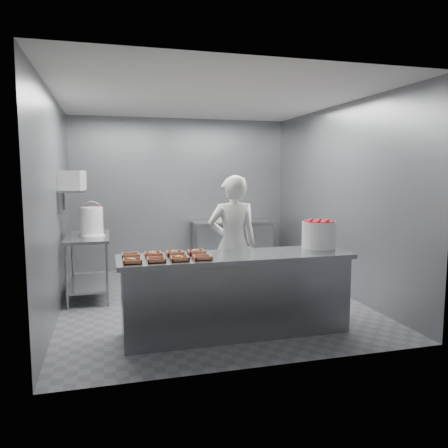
{
  "coord_description": "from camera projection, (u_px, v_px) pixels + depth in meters",
  "views": [
    {
      "loc": [
        -1.37,
        -5.91,
        1.81
      ],
      "look_at": [
        0.17,
        -0.2,
        1.1
      ],
      "focal_mm": 35.0,
      "sensor_mm": 36.0,
      "label": 1
    }
  ],
  "objects": [
    {
      "name": "tray_4",
      "position": [
        131.0,
        255.0,
        4.69
      ],
      "size": [
        0.19,
        0.18,
        0.04
      ],
      "color": "tan",
      "rests_on": "service_counter"
    },
    {
      "name": "tray_0",
      "position": [
        132.0,
        261.0,
        4.38
      ],
      "size": [
        0.19,
        0.18,
        0.06
      ],
      "color": "tan",
      "rests_on": "service_counter"
    },
    {
      "name": "tray_2",
      "position": [
        179.0,
        258.0,
        4.51
      ],
      "size": [
        0.19,
        0.18,
        0.06
      ],
      "color": "tan",
      "rests_on": "service_counter"
    },
    {
      "name": "wall_right",
      "position": [
        337.0,
        199.0,
        6.59
      ],
      "size": [
        0.04,
        4.5,
        2.8
      ],
      "primitive_type": "cube",
      "color": "slate",
      "rests_on": "ground"
    },
    {
      "name": "tray_1",
      "position": [
        156.0,
        260.0,
        4.45
      ],
      "size": [
        0.19,
        0.18,
        0.04
      ],
      "color": "tan",
      "rests_on": "service_counter"
    },
    {
      "name": "tray_7",
      "position": [
        196.0,
        252.0,
        4.87
      ],
      "size": [
        0.19,
        0.18,
        0.06
      ],
      "color": "tan",
      "rests_on": "service_counter"
    },
    {
      "name": "tray_3",
      "position": [
        202.0,
        257.0,
        4.57
      ],
      "size": [
        0.19,
        0.18,
        0.04
      ],
      "color": "tan",
      "rests_on": "service_counter"
    },
    {
      "name": "worker",
      "position": [
        233.0,
        244.0,
        5.66
      ],
      "size": [
        0.67,
        0.46,
        1.77
      ],
      "primitive_type": "imported",
      "rotation": [
        0.0,
        0.0,
        3.09
      ],
      "color": "silver",
      "rests_on": "ground"
    },
    {
      "name": "paper_stack",
      "position": [
        224.0,
        220.0,
        8.14
      ],
      "size": [
        0.34,
        0.28,
        0.06
      ],
      "primitive_type": "cube",
      "rotation": [
        0.0,
        0.0,
        -0.24
      ],
      "color": "silver",
      "rests_on": "back_counter"
    },
    {
      "name": "rag",
      "position": [
        84.0,
        234.0,
        6.36
      ],
      "size": [
        0.15,
        0.14,
        0.02
      ],
      "primitive_type": "cube",
      "rotation": [
        0.0,
        0.0,
        -0.08
      ],
      "color": "#CCB28C",
      "rests_on": "prep_table"
    },
    {
      "name": "glaze_bucket",
      "position": [
        91.0,
        221.0,
        6.2
      ],
      "size": [
        0.34,
        0.32,
        0.5
      ],
      "color": "silver",
      "rests_on": "prep_table"
    },
    {
      "name": "prep_table",
      "position": [
        88.0,
        257.0,
        6.31
      ],
      "size": [
        0.6,
        1.2,
        0.9
      ],
      "color": "slate",
      "rests_on": "ground"
    },
    {
      "name": "wall_shelf",
      "position": [
        73.0,
        191.0,
        6.15
      ],
      "size": [
        0.35,
        0.9,
        0.03
      ],
      "primitive_type": "cube",
      "color": "slate",
      "rests_on": "wall_left"
    },
    {
      "name": "wall_left",
      "position": [
        55.0,
        204.0,
        5.55
      ],
      "size": [
        0.04,
        4.5,
        2.8
      ],
      "primitive_type": "cube",
      "color": "slate",
      "rests_on": "ground"
    },
    {
      "name": "tray_5",
      "position": [
        153.0,
        254.0,
        4.75
      ],
      "size": [
        0.19,
        0.18,
        0.06
      ],
      "color": "tan",
      "rests_on": "service_counter"
    },
    {
      "name": "service_counter",
      "position": [
        236.0,
        294.0,
        4.89
      ],
      "size": [
        2.6,
        0.7,
        0.9
      ],
      "color": "slate",
      "rests_on": "ground"
    },
    {
      "name": "ceiling",
      "position": [
        208.0,
        98.0,
        5.9
      ],
      "size": [
        4.5,
        4.5,
        0.0
      ],
      "primitive_type": "plane",
      "rotation": [
        3.14,
        0.0,
        0.0
      ],
      "color": "white",
      "rests_on": "wall_back"
    },
    {
      "name": "wall_back",
      "position": [
        181.0,
        194.0,
        8.23
      ],
      "size": [
        4.0,
        0.04,
        2.8
      ],
      "primitive_type": "cube",
      "color": "slate",
      "rests_on": "ground"
    },
    {
      "name": "bucket_lid",
      "position": [
        93.0,
        236.0,
        6.18
      ],
      "size": [
        0.42,
        0.42,
        0.03
      ],
      "primitive_type": "cylinder",
      "rotation": [
        0.0,
        0.0,
        0.37
      ],
      "color": "silver",
      "rests_on": "prep_table"
    },
    {
      "name": "tray_6",
      "position": [
        175.0,
        253.0,
        4.81
      ],
      "size": [
        0.19,
        0.18,
        0.06
      ],
      "color": "tan",
      "rests_on": "service_counter"
    },
    {
      "name": "floor",
      "position": [
        209.0,
        299.0,
        6.23
      ],
      "size": [
        4.5,
        4.5,
        0.0
      ],
      "primitive_type": "plane",
      "color": "#4C4C51",
      "rests_on": "ground"
    },
    {
      "name": "appliance",
      "position": [
        72.0,
        180.0,
        5.97
      ],
      "size": [
        0.37,
        0.41,
        0.26
      ],
      "primitive_type": "cube",
      "rotation": [
        0.0,
        0.0,
        -0.2
      ],
      "color": "gray",
      "rests_on": "wall_shelf"
    },
    {
      "name": "back_counter",
      "position": [
        232.0,
        244.0,
        8.24
      ],
      "size": [
        1.5,
        0.6,
        0.9
      ],
      "color": "slate",
      "rests_on": "ground"
    },
    {
      "name": "strawberry_tub",
      "position": [
        319.0,
        234.0,
        5.24
      ],
      "size": [
        0.4,
        0.4,
        0.33
      ],
      "color": "silver",
      "rests_on": "service_counter"
    }
  ]
}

